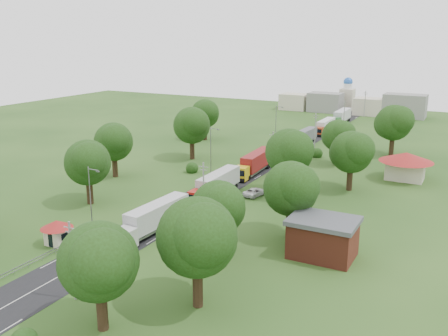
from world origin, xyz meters
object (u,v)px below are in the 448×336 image
Objects in this scene: info_sign at (295,147)px; pedestrian_near at (89,252)px; truck_0 at (153,218)px; car_lane_mid at (137,217)px; car_lane_front at (108,240)px; guard_booth at (57,229)px; boom_barrier at (90,246)px.

info_sign is 2.34× the size of pedestrian_near.
car_lane_mid is at bearing 152.97° from truck_0.
pedestrian_near is (0.83, -4.52, 0.16)m from car_lane_front.
truck_0 is (9.29, 9.41, 0.05)m from guard_booth.
pedestrian_near is at bearing -12.24° from guard_booth.
guard_booth is 1.05× the size of car_lane_front.
boom_barrier is 12.11m from car_lane_mid.
pedestrian_near is (2.83, -13.53, 0.16)m from car_lane_mid.
guard_booth is at bearing 62.97° from car_lane_mid.
boom_barrier is at bearing 0.01° from guard_booth.
info_sign is 0.98× the size of car_lane_front.
guard_booth is 7.04m from car_lane_front.
guard_booth is 13.22m from truck_0.
truck_0 is at bearing 145.22° from car_lane_mid.
truck_0 is at bearing -122.99° from car_lane_front.
truck_0 reaches higher than car_lane_front.
car_lane_front is at bearing -115.71° from truck_0.
guard_booth is 1.02× the size of car_lane_mid.
boom_barrier is 10.10m from truck_0.
car_lane_mid is at bearing 70.71° from guard_booth.
boom_barrier is 60.39m from info_sign.
boom_barrier is 1.93m from pedestrian_near.
boom_barrier is 2.25× the size of info_sign.
guard_booth reaches higher than boom_barrier.
car_lane_front is 2.40× the size of pedestrian_near.
truck_0 reaches higher than boom_barrier.
info_sign is (6.56, 60.00, 2.11)m from boom_barrier.
guard_booth is at bearing 148.23° from pedestrian_near.
boom_barrier is 3.02m from car_lane_front.
pedestrian_near is at bearing -94.99° from info_sign.
info_sign is at bearing 86.48° from truck_0.
guard_booth is 2.52× the size of pedestrian_near.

